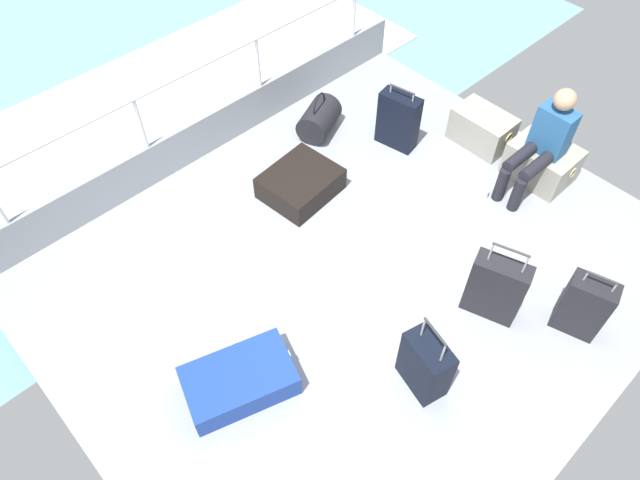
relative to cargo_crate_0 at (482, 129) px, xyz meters
The scene contains 15 objects.
ground_plane 2.16m from the cargo_crate_0, 81.99° to the right, with size 4.40×5.20×0.06m, color gray.
gunwale_port 2.84m from the cargo_crate_0, 131.26° to the right, with size 0.06×5.20×0.45m, color gray.
railing_port 2.90m from the cargo_crate_0, 131.26° to the right, with size 0.04×4.20×1.02m.
sea_wake 3.96m from the cargo_crate_0, 147.14° to the right, with size 12.00×12.00×0.01m.
cargo_crate_0 is the anchor object (origin of this frame).
cargo_crate_1 0.71m from the cargo_crate_0, ahead, with size 0.65×0.48×0.38m.
passenger_seated 0.82m from the cargo_crate_0, 12.43° to the right, with size 0.34×0.66×1.08m.
suitcase_0 2.03m from the cargo_crate_0, 111.80° to the right, with size 0.66×0.75×0.25m.
suitcase_1 2.12m from the cargo_crate_0, 50.98° to the right, with size 0.48×0.32×0.83m.
suitcase_2 2.29m from the cargo_crate_0, 33.47° to the right, with size 0.39×0.29×0.70m.
suitcase_3 0.90m from the cargo_crate_0, 132.05° to the right, with size 0.45×0.26×0.71m.
suitcase_4 3.63m from the cargo_crate_0, 82.66° to the right, with size 0.72×0.93×0.23m.
suitcase_5 2.90m from the cargo_crate_0, 61.69° to the right, with size 0.43×0.31×0.77m.
duffel_bag 1.72m from the cargo_crate_0, 139.05° to the right, with size 0.50×0.58×0.49m.
paper_cup 0.81m from the cargo_crate_0, 49.12° to the right, with size 0.08×0.08×0.10m, color white.
Camera 1 is at (1.98, -2.34, 4.21)m, focal length 32.64 mm.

